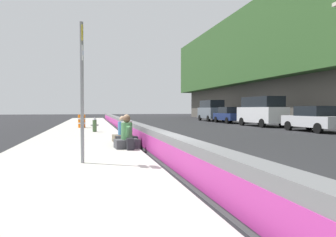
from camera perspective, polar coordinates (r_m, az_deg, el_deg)
name	(u,v)px	position (r m, az deg, el deg)	size (l,w,h in m)	color
ground_plane	(174,168)	(8.17, 1.03, -9.02)	(160.00, 160.00, 0.00)	#232326
sidewalk_strip	(67,170)	(7.91, -18.10, -8.95)	(80.00, 4.40, 0.14)	#B5B2A8
jersey_barrier	(173,151)	(8.10, 1.00, -6.07)	(76.00, 0.45, 0.85)	slate
route_sign_post	(82,82)	(8.26, -15.51, 6.44)	(0.44, 0.09, 3.60)	gray
fire_hydrant	(95,124)	(19.17, -13.34, -1.06)	(0.26, 0.46, 0.88)	#47663D
seated_person_foreground	(127,138)	(11.10, -7.59, -3.54)	(0.78, 0.89, 1.16)	#424247
seated_person_middle	(127,135)	(12.03, -7.58, -3.10)	(0.79, 0.90, 1.18)	black
seated_person_rear	(122,134)	(13.30, -8.38, -2.75)	(0.74, 0.85, 1.09)	#706651
backpack	(130,144)	(10.59, -6.92, -4.70)	(0.32, 0.28, 0.40)	#232328
construction_barrel	(82,121)	(23.58, -15.58, -0.47)	(0.54, 0.54, 0.95)	orange
parked_car_third	(314,119)	(22.81, 25.21, -0.04)	(4.54, 2.03, 1.71)	silver
parked_car_fourth	(261,111)	(28.00, 16.80, 1.37)	(5.16, 2.23, 2.56)	silver
parked_car_midline	(229,115)	(33.67, 11.17, 0.65)	(4.50, 1.95, 1.71)	navy
parked_car_far	(211,110)	(38.68, 7.97, 1.54)	(5.17, 2.24, 2.56)	slate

